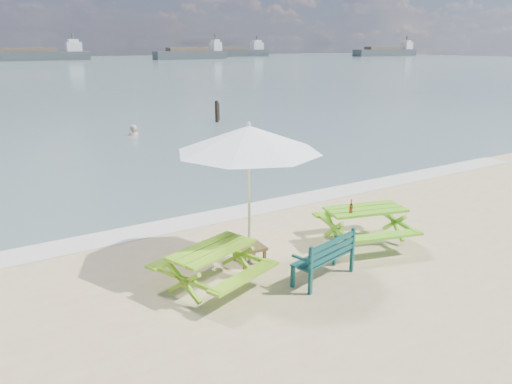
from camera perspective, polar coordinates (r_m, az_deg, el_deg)
foam_strip at (r=12.28m, az=-2.80°, el=-2.42°), size 22.00×0.90×0.01m
picnic_table_left at (r=8.57m, az=-5.01°, el=-8.72°), size 1.99×2.10×0.73m
picnic_table_right at (r=10.59m, az=12.28°, el=-3.87°), size 2.03×2.15×0.77m
park_bench at (r=8.95m, az=7.68°, el=-8.36°), size 1.38×0.73×0.81m
side_table at (r=9.54m, az=-0.77°, el=-7.05°), size 0.57×0.57×0.34m
patio_umbrella at (r=8.88m, az=-0.83°, el=6.07°), size 2.84×2.84×2.62m
beer_bottle at (r=10.10m, az=10.80°, el=-1.86°), size 0.07×0.07×0.27m
swimmer at (r=23.52m, az=-13.78°, el=5.37°), size 0.69×0.50×1.77m
mooring_pilings at (r=26.99m, az=-4.44°, el=8.95°), size 0.57×0.77×1.33m
cargo_ships at (r=144.19m, az=-8.71°, el=15.32°), size 156.69×26.56×4.40m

